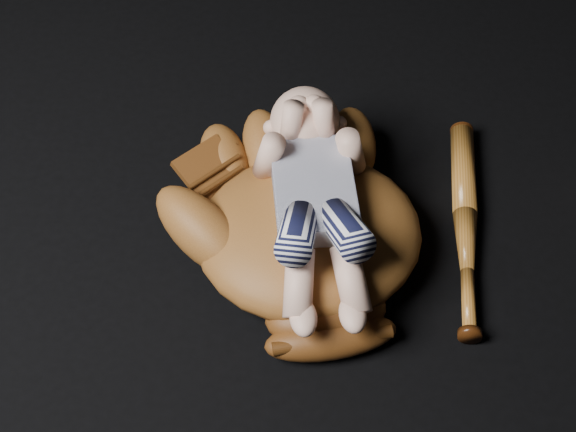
% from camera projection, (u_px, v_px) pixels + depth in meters
% --- Properties ---
extents(baseball_glove, '(0.46, 0.50, 0.14)m').
position_uv_depth(baseball_glove, '(309.00, 227.00, 1.21)').
color(baseball_glove, brown).
rests_on(baseball_glove, ground).
extents(newborn_baby, '(0.20, 0.39, 0.15)m').
position_uv_depth(newborn_baby, '(317.00, 203.00, 1.16)').
color(newborn_baby, '#DAA68C').
rests_on(newborn_baby, baseball_glove).
extents(baseball_bat, '(0.07, 0.39, 0.04)m').
position_uv_depth(baseball_bat, '(465.00, 226.00, 1.27)').
color(baseball_bat, '#94571C').
rests_on(baseball_bat, ground).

